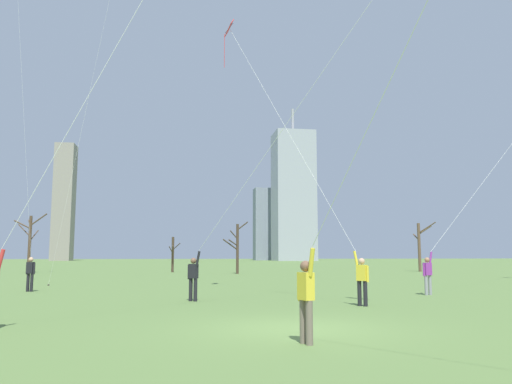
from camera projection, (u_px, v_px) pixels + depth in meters
name	position (u px, v px, depth m)	size (l,w,h in m)	color
ground_plane	(296.00, 328.00, 12.02)	(400.00, 400.00, 0.00)	#5B7A3D
kite_flyer_midfield_center_pink	(243.00, 200.00, 17.99)	(6.96, 7.79, 12.31)	black
kite_flyer_midfield_right_teal	(471.00, 211.00, 24.10)	(15.13, 6.34, 15.18)	gray
kite_flyer_far_back_blue	(77.00, 131.00, 12.32)	(10.03, 1.83, 20.53)	#726656
kite_flyer_foreground_right_red	(331.00, 220.00, 18.60)	(4.37, 7.43, 13.23)	black
kite_flyer_midfield_left_white	(350.00, 203.00, 8.74)	(3.73, 14.57, 16.31)	#726656
bystander_watching_nearby	(30.00, 272.00, 24.07)	(0.46, 0.33, 1.62)	black
bare_tree_center	(237.00, 247.00, 46.53)	(2.38, 0.86, 4.77)	#423326
bare_tree_far_right_edge	(173.00, 254.00, 50.59)	(1.16, 1.33, 3.50)	#423326
bare_tree_right_of_center	(420.00, 245.00, 52.65)	(1.51, 2.86, 5.08)	brown
bare_tree_rightmost	(30.00, 240.00, 48.31)	(3.08, 2.01, 5.68)	#4C3828
skyline_wide_slab	(293.00, 196.00, 147.81)	(11.33, 10.76, 44.81)	#9EA3AD
skyline_mid_tower_right	(64.00, 202.00, 147.89)	(5.40, 6.68, 34.03)	gray
skyline_tall_tower	(264.00, 224.00, 158.93)	(6.22, 5.84, 22.43)	gray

